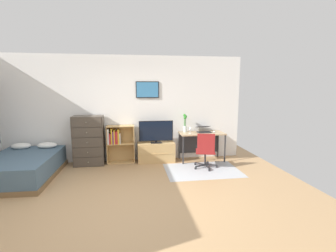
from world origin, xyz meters
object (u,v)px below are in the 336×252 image
at_px(desk, 201,137).
at_px(bookshelf, 118,141).
at_px(wine_glass, 190,128).
at_px(computer_mouse, 214,132).
at_px(laptop, 204,130).
at_px(dresser, 89,141).
at_px(television, 156,132).
at_px(bamboo_vase, 185,123).
at_px(tv_stand, 156,152).
at_px(bed, 22,167).
at_px(office_chair, 206,150).

bearing_deg(desk, bookshelf, 178.42).
xyz_separation_m(desk, wine_glass, (-0.32, -0.12, 0.27)).
xyz_separation_m(computer_mouse, wine_glass, (-0.64, -0.03, 0.12)).
distance_m(laptop, computer_mouse, 0.28).
bearing_deg(dresser, television, -0.25).
relative_size(bamboo_vase, wine_glass, 2.65).
height_order(television, laptop, television).
xyz_separation_m(computer_mouse, bamboo_vase, (-0.74, 0.17, 0.21)).
bearing_deg(dresser, computer_mouse, -1.51).
xyz_separation_m(desk, bamboo_vase, (-0.41, 0.08, 0.37)).
relative_size(bookshelf, television, 1.10).
xyz_separation_m(dresser, tv_stand, (1.66, 0.02, -0.36)).
bearing_deg(bamboo_vase, tv_stand, -174.52).
height_order(desk, wine_glass, wine_glass).
height_order(laptop, bamboo_vase, bamboo_vase).
relative_size(bed, desk, 1.72).
distance_m(desk, office_chair, 0.77).
distance_m(television, wine_glass, 0.88).
bearing_deg(desk, office_chair, -97.53).
bearing_deg(bamboo_vase, wine_glass, -64.79).
xyz_separation_m(tv_stand, desk, (1.18, -0.01, 0.35)).
relative_size(dresser, desk, 1.06).
height_order(bookshelf, desk, bookshelf).
bearing_deg(bed, computer_mouse, 10.04).
height_order(bookshelf, television, television).
xyz_separation_m(tv_stand, laptop, (1.26, 0.01, 0.56)).
bearing_deg(office_chair, desk, 96.26).
distance_m(bed, tv_stand, 3.02).
bearing_deg(bookshelf, computer_mouse, -3.48).
bearing_deg(bookshelf, television, -4.41).
relative_size(dresser, wine_glass, 6.77).
height_order(dresser, computer_mouse, dresser).
bearing_deg(television, bookshelf, 175.59).
bearing_deg(laptop, office_chair, -103.65).
bearing_deg(wine_glass, computer_mouse, 2.29).
bearing_deg(wine_glass, bamboo_vase, 115.21).
height_order(television, computer_mouse, television).
xyz_separation_m(television, office_chair, (1.08, -0.74, -0.32)).
relative_size(computer_mouse, bamboo_vase, 0.22).
distance_m(tv_stand, television, 0.53).
bearing_deg(tv_stand, desk, -0.35).
height_order(office_chair, laptop, laptop).
height_order(tv_stand, laptop, laptop).
bearing_deg(office_chair, bamboo_vase, 124.31).
bearing_deg(dresser, bamboo_vase, 2.09).
distance_m(laptop, bamboo_vase, 0.52).
bearing_deg(computer_mouse, bed, -171.38).
distance_m(desk, bamboo_vase, 0.56).
distance_m(computer_mouse, wine_glass, 0.66).
bearing_deg(desk, dresser, -179.84).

